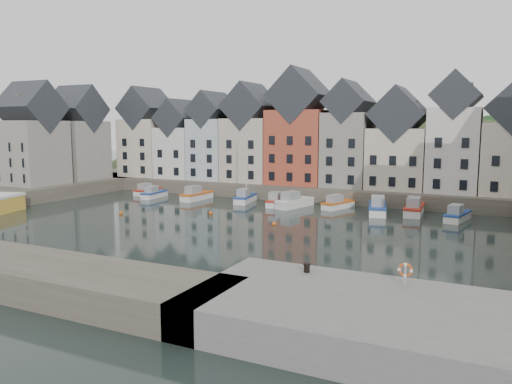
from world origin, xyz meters
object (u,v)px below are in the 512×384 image
Objects in this scene: boat_a at (147,191)px; boat_d at (245,197)px; mooring_bollard at (307,267)px; life_ring_post at (405,270)px.

boat_d is at bearing 1.58° from boat_a.
life_ring_post is (5.85, 0.03, 0.55)m from mooring_bollard.
life_ring_post is at bearing 0.29° from mooring_bollard.
boat_a is at bearing 168.51° from boat_d.
boat_d is (17.89, -0.58, 0.12)m from boat_a.
life_ring_post is at bearing -60.81° from boat_d.
boat_d is 20.18× the size of mooring_bollard.
life_ring_post reaches higher than mooring_bollard.
boat_a is 9.69× the size of mooring_bollard.
mooring_bollard is (40.16, -35.54, 1.70)m from boat_a.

